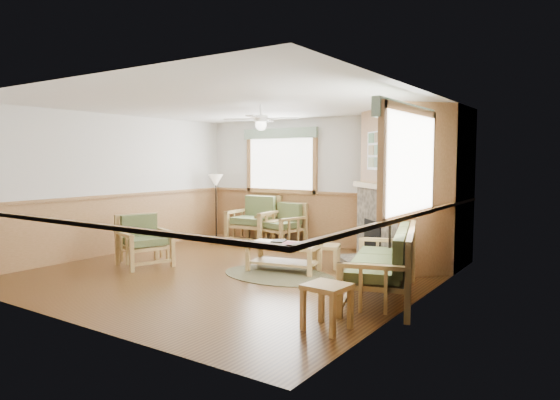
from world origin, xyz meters
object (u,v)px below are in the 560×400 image
Objects in this scene: armchair_back_right at (281,224)px; coffee_table at (284,257)px; end_table_sofa at (327,307)px; armchair_left at (144,241)px; end_table_chairs at (271,232)px; sofa at (381,263)px; floor_lamp_left at (216,207)px; footstool at (326,256)px; floor_lamp_right at (390,224)px; armchair_back_left at (254,220)px.

armchair_back_right reaches higher than coffee_table.
armchair_left is at bearing 165.25° from end_table_sofa.
end_table_chairs is 1.07× the size of end_table_sofa.
sofa is 5.70m from floor_lamp_left.
armchair_left is 2.44m from coffee_table.
coffee_table is at bearing -125.02° from sofa.
footstool is at bearing 46.46° from coffee_table.
armchair_left is 3.03m from end_table_chairs.
floor_lamp_left is at bearing 37.45° from armchair_left.
end_table_sofa is at bearing -38.21° from floor_lamp_left.
end_table_sofa is (1.94, -2.09, 0.02)m from coffee_table.
floor_lamp_left is at bearing 160.60° from footstool.
armchair_left is 1.97× the size of footstool.
sofa reaches higher than coffee_table.
floor_lamp_right reaches higher than end_table_chairs.
end_table_chairs is 0.36× the size of floor_lamp_left.
end_table_chairs is (-0.25, -0.03, -0.18)m from armchair_back_right.
floor_lamp_left reaches higher than armchair_left.
armchair_back_right is (0.68, 0.08, -0.06)m from armchair_back_left.
footstool is 0.30× the size of floor_lamp_left.
floor_lamp_left is (-5.10, 4.01, 0.50)m from end_table_sofa.
coffee_table is at bearing 132.91° from end_table_sofa.
armchair_back_left is 4.19m from floor_lamp_right.
end_table_sofa is 2.41m from floor_lamp_right.
end_table_sofa is 6.51m from floor_lamp_left.
armchair_back_right is 1.03× the size of armchair_left.
floor_lamp_left reaches higher than end_table_sofa.
armchair_left reaches higher than coffee_table.
armchair_back_left is at bearing -162.23° from armchair_back_right.
armchair_back_left is 0.89× the size of coffee_table.
end_table_sofa is (4.02, -4.02, -0.26)m from armchair_back_left.
floor_lamp_left is at bearing -177.79° from end_table_chairs.
floor_lamp_left reaches higher than armchair_back_right.
end_table_sofa is at bearing -49.47° from armchair_back_left.
end_table_chairs is 1.20× the size of footstool.
floor_lamp_left is (-3.16, 1.92, 0.52)m from coffee_table.
armchair_back_right is 2.46m from coffee_table.
end_table_sofa is 3.15m from footstool.
coffee_table is at bearing -47.36° from armchair_back_left.
armchair_back_left is at bearing -139.83° from sofa.
floor_lamp_right reaches higher than floor_lamp_left.
end_table_chairs reaches higher than footstool.
coffee_table is at bearing -31.36° from floor_lamp_left.
end_table_sofa reaches higher than coffee_table.
armchair_back_right is 1.81× the size of end_table_sofa.
armchair_back_left is 1.92× the size of end_table_chairs.
armchair_back_left is 2.31× the size of footstool.
floor_lamp_left is 0.84× the size of floor_lamp_right.
armchair_back_left reaches higher than sofa.
sofa reaches higher than armchair_left.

